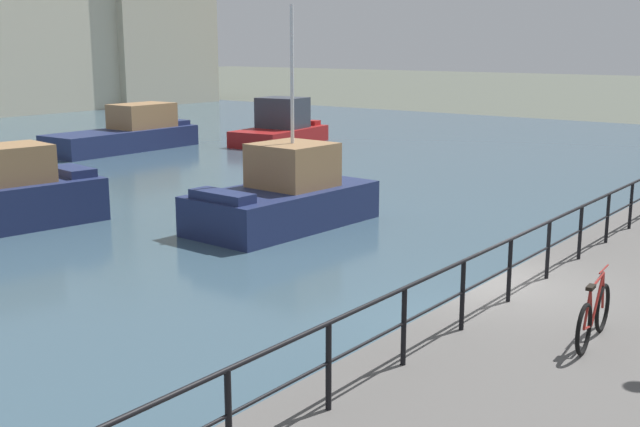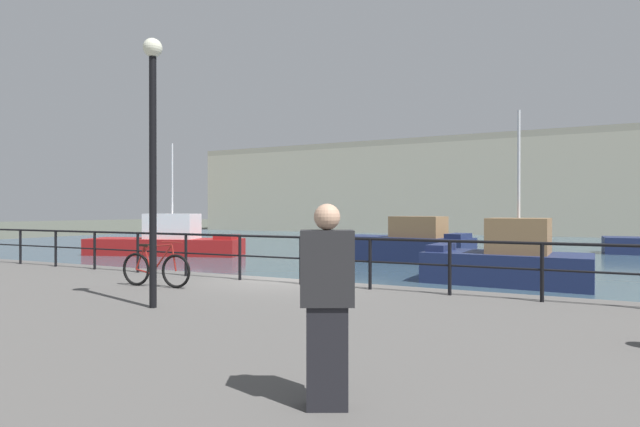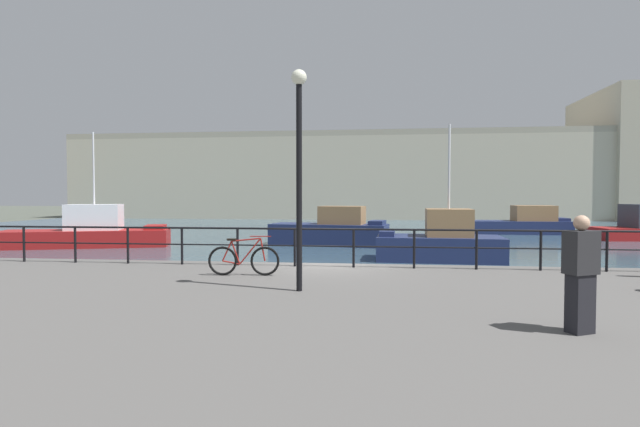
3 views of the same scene
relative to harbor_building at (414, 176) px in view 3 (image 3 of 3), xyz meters
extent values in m
plane|color=#4C5147|center=(-6.20, -52.57, -5.64)|extent=(240.00, 240.00, 0.00)
cube|color=#385160|center=(-6.20, -22.37, -5.63)|extent=(80.00, 60.00, 0.01)
cube|color=#565451|center=(-6.20, -59.07, -5.17)|extent=(56.00, 13.00, 0.93)
cube|color=#C1B79E|center=(-6.20, 0.02, -0.53)|extent=(77.32, 14.90, 10.21)
cube|color=#B2A891|center=(27.30, 0.02, 2.28)|extent=(10.32, 16.39, 15.83)
cube|color=#A49C86|center=(-6.20, -7.13, 4.92)|extent=(77.32, 0.60, 0.70)
cube|color=maroon|center=(-21.22, -40.75, -5.15)|extent=(9.34, 5.15, 0.96)
cube|color=silver|center=(-20.78, -40.61, -3.94)|extent=(3.28, 2.59, 1.46)
cube|color=maroon|center=(-17.62, -39.59, -4.55)|extent=(1.57, 2.00, 0.24)
cylinder|color=silver|center=(-20.78, -40.61, -1.17)|extent=(0.10, 0.10, 4.10)
cube|color=navy|center=(5.75, -27.82, -5.13)|extent=(7.75, 2.62, 1.00)
cube|color=#997047|center=(7.05, -27.80, -4.05)|extent=(2.98, 1.95, 1.17)
cube|color=navy|center=(8.99, -27.76, -4.51)|extent=(0.95, 1.76, 0.24)
cube|color=maroon|center=(12.30, -32.17, -5.23)|extent=(5.71, 3.37, 0.80)
cube|color=navy|center=(-2.00, -44.33, -5.09)|extent=(5.63, 2.93, 1.08)
cube|color=#997047|center=(-1.59, -44.35, -3.93)|extent=(2.07, 2.07, 1.23)
cube|color=navy|center=(-4.31, -44.22, -4.42)|extent=(0.75, 1.90, 0.24)
cylinder|color=silver|center=(-1.59, -44.35, -1.43)|extent=(0.10, 0.10, 3.77)
cube|color=navy|center=(-7.60, -38.09, -5.01)|extent=(7.10, 3.38, 1.24)
cube|color=#997047|center=(-6.82, -38.21, -3.86)|extent=(2.77, 2.04, 1.05)
cube|color=navy|center=(-4.77, -38.53, -4.26)|extent=(1.06, 1.76, 0.24)
cylinder|color=black|center=(-15.24, -53.32, -4.18)|extent=(0.07, 0.07, 1.05)
cylinder|color=black|center=(-13.59, -53.32, -4.18)|extent=(0.07, 0.07, 1.05)
cylinder|color=black|center=(-11.95, -53.32, -4.18)|extent=(0.07, 0.07, 1.05)
cylinder|color=black|center=(-10.31, -53.32, -4.18)|extent=(0.07, 0.07, 1.05)
cylinder|color=black|center=(-8.67, -53.32, -4.18)|extent=(0.07, 0.07, 1.05)
cylinder|color=black|center=(-7.03, -53.32, -4.18)|extent=(0.07, 0.07, 1.05)
cylinder|color=black|center=(-5.39, -53.32, -4.18)|extent=(0.07, 0.07, 1.05)
cylinder|color=black|center=(-3.75, -53.32, -4.18)|extent=(0.07, 0.07, 1.05)
cylinder|color=black|center=(-2.11, -53.32, -4.18)|extent=(0.07, 0.07, 1.05)
cylinder|color=black|center=(-0.47, -53.32, -4.18)|extent=(0.07, 0.07, 1.05)
cylinder|color=black|center=(1.17, -53.32, -4.18)|extent=(0.07, 0.07, 1.05)
cylinder|color=black|center=(-7.03, -53.32, -3.66)|extent=(19.68, 0.06, 0.06)
cylinder|color=black|center=(-7.03, -53.32, -4.13)|extent=(19.68, 0.04, 0.04)
torus|color=black|center=(-7.50, -54.98, -4.35)|extent=(0.72, 0.12, 0.72)
torus|color=black|center=(-8.54, -55.08, -4.35)|extent=(0.72, 0.12, 0.72)
cylinder|color=maroon|center=(-7.86, -55.02, -4.11)|extent=(0.55, 0.08, 0.66)
cylinder|color=maroon|center=(-8.22, -55.05, -4.14)|extent=(0.24, 0.06, 0.58)
cylinder|color=maroon|center=(-7.96, -55.02, -3.82)|extent=(0.72, 0.10, 0.11)
cylinder|color=maroon|center=(-8.33, -55.06, -4.39)|extent=(0.43, 0.07, 0.12)
cylinder|color=maroon|center=(-8.43, -55.07, -4.10)|extent=(0.26, 0.06, 0.51)
cylinder|color=maroon|center=(-7.55, -54.99, -4.07)|extent=(0.14, 0.05, 0.57)
cube|color=black|center=(-8.32, -55.06, -3.82)|extent=(0.23, 0.11, 0.05)
cylinder|color=maroon|center=(-7.60, -54.99, -3.74)|extent=(0.52, 0.07, 0.02)
cylinder|color=black|center=(-6.34, -56.81, -2.59)|extent=(0.12, 0.12, 4.24)
sphere|color=silver|center=(-6.34, -56.81, -0.32)|extent=(0.32, 0.32, 0.32)
cube|color=black|center=(-1.85, -59.42, -4.28)|extent=(0.41, 0.37, 0.85)
cube|color=#262628|center=(-1.85, -59.42, -3.55)|extent=(0.52, 0.45, 0.62)
sphere|color=tan|center=(-1.85, -59.42, -3.13)|extent=(0.22, 0.22, 0.22)
camera|label=1|loc=(-18.76, -58.37, -0.57)|focal=44.63mm
camera|label=2|loc=(-0.07, -63.18, -3.08)|focal=28.29mm
camera|label=3|loc=(-4.73, -66.76, -2.75)|focal=27.52mm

